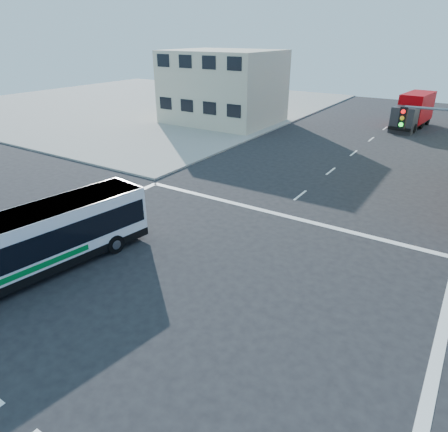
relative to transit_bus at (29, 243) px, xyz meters
The scene contains 5 objects.
ground 6.68m from the transit_bus, 18.95° to the left, with size 120.00×120.00×0.00m, color black.
sidewalk_nw 47.03m from the transit_bus, 127.86° to the left, with size 50.00×50.00×0.15m, color gray.
building_west 33.97m from the transit_bus, 108.72° to the left, with size 12.06×10.06×8.00m.
transit_bus is the anchor object (origin of this frame).
box_truck 41.85m from the transit_bus, 78.41° to the left, with size 3.22×8.39×3.68m.
Camera 1 is at (9.00, -10.21, 9.74)m, focal length 32.00 mm.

